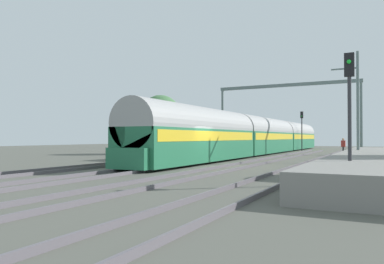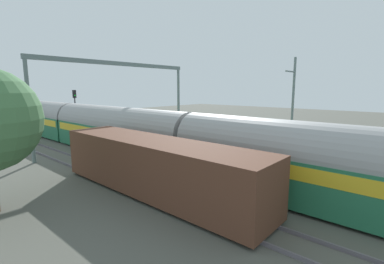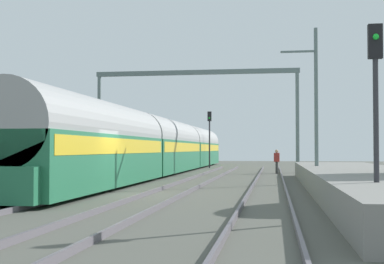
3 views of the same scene
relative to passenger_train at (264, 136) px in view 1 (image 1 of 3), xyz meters
The scene contains 14 objects.
ground 18.61m from the passenger_train, 84.09° to the right, with size 120.00×120.00×0.00m, color #52534B.
track_far_west 18.89m from the passenger_train, 101.70° to the right, with size 1.52×60.00×0.16m.
track_west 18.50m from the passenger_train, 90.00° to the right, with size 1.52×60.00×0.16m.
track_east 18.89m from the passenger_train, 78.30° to the right, with size 1.52×60.00×0.16m.
track_far_east 20.01m from the passenger_train, 67.51° to the right, with size 1.52×60.00×0.16m.
platform 20.06m from the passenger_train, 55.12° to the right, with size 4.40×28.00×0.90m.
passenger_train is the anchor object (origin of this frame).
freight_car 9.84m from the passenger_train, 112.82° to the right, with size 2.80×13.00×2.70m.
person_crossing 8.11m from the passenger_train, ahead, with size 0.41×0.26×1.73m.
railway_signal_near 26.76m from the passenger_train, 66.91° to the right, with size 0.36×0.30×5.02m.
railway_signal_far 11.52m from the passenger_train, 80.35° to the left, with size 0.36×0.30×5.27m.
catenary_gantry 4.86m from the passenger_train, 49.22° to the left, with size 15.83×0.28×7.86m.
catenary_pole_east_mid 14.83m from the passenger_train, 47.16° to the right, with size 1.90×0.20×8.00m.
tree_west_background 11.54m from the passenger_train, 151.98° to the right, with size 4.51×4.51×6.42m.
Camera 1 is at (9.72, -21.61, 1.79)m, focal length 35.01 mm.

